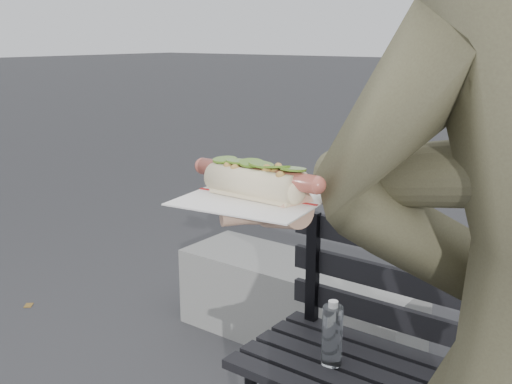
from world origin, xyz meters
The scene contains 2 objects.
concrete_block centered at (-1.00, 1.54, 0.20)m, with size 1.20×0.40×0.40m, color slate.
held_hotdog centered at (0.16, -0.01, 1.28)m, with size 0.63×0.32×0.20m.
Camera 1 is at (0.46, -0.74, 1.46)m, focal length 42.00 mm.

